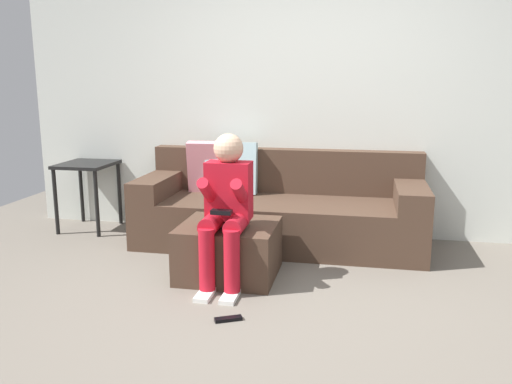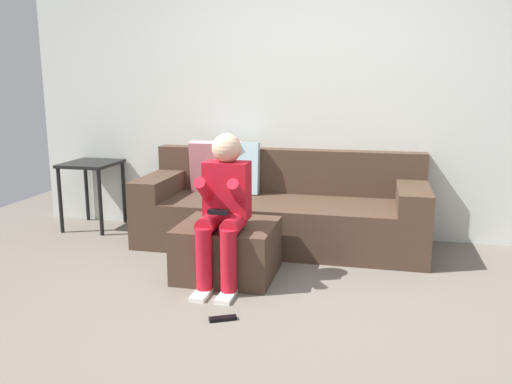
{
  "view_description": "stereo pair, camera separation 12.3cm",
  "coord_description": "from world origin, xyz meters",
  "px_view_note": "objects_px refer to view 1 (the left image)",
  "views": [
    {
      "loc": [
        0.46,
        -2.95,
        1.43
      ],
      "look_at": [
        -0.34,
        1.07,
        0.55
      ],
      "focal_mm": 37.34,
      "sensor_mm": 36.0,
      "label": 1
    },
    {
      "loc": [
        0.58,
        -2.92,
        1.43
      ],
      "look_at": [
        -0.34,
        1.07,
        0.55
      ],
      "focal_mm": 37.34,
      "sensor_mm": 36.0,
      "label": 2
    }
  ],
  "objects_px": {
    "couch_sectional": "(277,210)",
    "remote_near_ottoman": "(228,319)",
    "side_table": "(87,174)",
    "person_seated": "(226,204)",
    "ottoman": "(229,250)"
  },
  "relations": [
    {
      "from": "ottoman",
      "to": "couch_sectional",
      "type": "bearing_deg",
      "value": 75.65
    },
    {
      "from": "couch_sectional",
      "to": "remote_near_ottoman",
      "type": "height_order",
      "value": "couch_sectional"
    },
    {
      "from": "remote_near_ottoman",
      "to": "couch_sectional",
      "type": "bearing_deg",
      "value": 61.76
    },
    {
      "from": "couch_sectional",
      "to": "side_table",
      "type": "xyz_separation_m",
      "value": [
        -1.85,
        0.1,
        0.24
      ]
    },
    {
      "from": "person_seated",
      "to": "side_table",
      "type": "xyz_separation_m",
      "value": [
        -1.66,
        1.13,
        -0.05
      ]
    },
    {
      "from": "side_table",
      "to": "person_seated",
      "type": "bearing_deg",
      "value": -34.31
    },
    {
      "from": "person_seated",
      "to": "remote_near_ottoman",
      "type": "height_order",
      "value": "person_seated"
    },
    {
      "from": "person_seated",
      "to": "remote_near_ottoman",
      "type": "xyz_separation_m",
      "value": [
        0.16,
        -0.57,
        -0.57
      ]
    },
    {
      "from": "side_table",
      "to": "remote_near_ottoman",
      "type": "distance_m",
      "value": 2.54
    },
    {
      "from": "ottoman",
      "to": "remote_near_ottoman",
      "type": "height_order",
      "value": "ottoman"
    },
    {
      "from": "couch_sectional",
      "to": "remote_near_ottoman",
      "type": "relative_size",
      "value": 14.72
    },
    {
      "from": "person_seated",
      "to": "remote_near_ottoman",
      "type": "distance_m",
      "value": 0.82
    },
    {
      "from": "couch_sectional",
      "to": "ottoman",
      "type": "xyz_separation_m",
      "value": [
        -0.22,
        -0.86,
        -0.1
      ]
    },
    {
      "from": "ottoman",
      "to": "side_table",
      "type": "distance_m",
      "value": 1.92
    },
    {
      "from": "side_table",
      "to": "remote_near_ottoman",
      "type": "relative_size",
      "value": 3.88
    }
  ]
}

